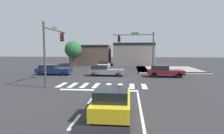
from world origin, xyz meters
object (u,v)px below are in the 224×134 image
Objects in this scene: traffic_signal_southwest at (53,43)px; car_yellow at (113,101)px; traffic_signal_northeast at (138,44)px; car_maroon at (164,71)px; car_navy at (53,70)px; car_silver at (104,65)px; roadside_tree at (73,50)px; car_gray at (105,71)px.

car_yellow is at bearing -141.11° from traffic_signal_southwest.
traffic_signal_northeast is 13.02m from traffic_signal_southwest.
car_yellow is 15.13m from car_maroon.
car_maroon is 0.96× the size of car_navy.
car_navy is at bearing -39.68° from car_silver.
roadside_tree is at bearing -122.39° from car_silver.
roadside_tree is (-3.54, 18.02, -0.72)m from traffic_signal_southwest.
roadside_tree reaches higher than car_silver.
car_silver is 8.36m from roadside_tree.
roadside_tree is (-12.34, 8.42, -0.83)m from traffic_signal_northeast.
car_yellow is at bearing -57.06° from car_navy.
car_gray is 7.77m from car_silver.
car_yellow is (6.71, -8.32, -3.32)m from traffic_signal_southwest.
car_navy is (-14.81, 0.61, -0.02)m from car_maroon.
car_silver reaches higher than car_navy.
car_navy is (-6.04, -7.28, -0.01)m from car_silver.
car_maroon reaches higher than car_gray.
traffic_signal_southwest is 18.38m from roadside_tree.
car_silver is at bearing 9.16° from car_yellow.
traffic_signal_southwest is at bearing 47.48° from traffic_signal_northeast.
roadside_tree reaches higher than car_gray.
car_navy is 0.91× the size of roadside_tree.
car_maroon reaches higher than car_navy.
car_silver is 0.81× the size of roadside_tree.
car_maroon is 14.82m from car_navy.
car_gray is at bearing -35.86° from traffic_signal_southwest.
car_navy is 11.85m from roadside_tree.
car_yellow is 1.04× the size of car_maroon.
car_yellow is at bearing -110.13° from car_maroon.
traffic_signal_northeast is at bearing -42.52° from traffic_signal_southwest.
car_maroon reaches higher than car_silver.
car_yellow reaches higher than car_silver.
traffic_signal_southwest is 1.29× the size of car_yellow.
traffic_signal_southwest reaches higher than car_yellow.
car_yellow is 1.12× the size of car_silver.
traffic_signal_southwest is 1.32× the size of car_gray.
traffic_signal_southwest is at bearing 38.89° from car_yellow.
traffic_signal_northeast reaches higher than car_silver.
car_yellow is (-2.08, -17.92, -3.43)m from traffic_signal_northeast.
traffic_signal_southwest is 1.45× the size of car_silver.
car_gray is at bearing -3.07° from car_navy.
car_gray is 7.31m from car_navy.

